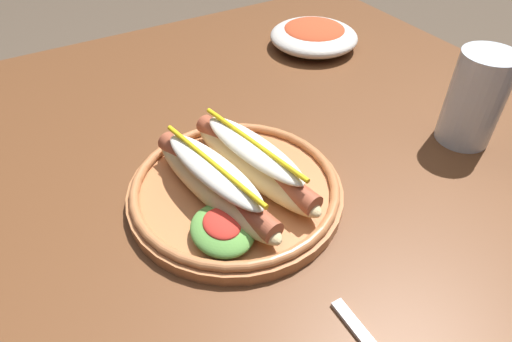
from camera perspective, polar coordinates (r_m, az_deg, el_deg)
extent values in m
cube|color=brown|center=(0.60, 11.01, -3.07)|extent=(1.21, 0.91, 0.04)
cylinder|color=brown|center=(1.13, -24.28, -7.17)|extent=(0.06, 0.06, 0.70)
cylinder|color=brown|center=(1.32, 7.24, 4.50)|extent=(0.06, 0.06, 0.70)
cylinder|color=#B77042|center=(0.55, -2.67, -2.75)|extent=(0.27, 0.27, 0.02)
torus|color=#B77042|center=(0.55, -2.71, -1.84)|extent=(0.26, 0.26, 0.01)
ellipsoid|color=#E0C184|center=(0.52, -5.33, -2.02)|extent=(0.23, 0.09, 0.04)
cylinder|color=#9E4C33|center=(0.52, -5.39, -1.39)|extent=(0.21, 0.06, 0.03)
ellipsoid|color=silver|center=(0.51, -5.51, 0.13)|extent=(0.18, 0.07, 0.02)
cylinder|color=yellow|center=(0.50, -5.59, 1.00)|extent=(0.18, 0.04, 0.01)
ellipsoid|color=#E0C184|center=(0.55, -0.32, 0.76)|extent=(0.23, 0.09, 0.04)
cylinder|color=#9E4C33|center=(0.54, -0.32, 1.39)|extent=(0.21, 0.06, 0.03)
ellipsoid|color=silver|center=(0.53, -0.33, 2.89)|extent=(0.18, 0.07, 0.02)
cylinder|color=yellow|center=(0.53, -0.33, 3.74)|extent=(0.18, 0.04, 0.01)
ellipsoid|color=#5B9942|center=(0.49, -4.37, -7.59)|extent=(0.08, 0.07, 0.02)
ellipsoid|color=red|center=(0.48, -4.43, -6.80)|extent=(0.05, 0.04, 0.01)
cube|color=silver|center=(0.45, 13.70, -20.04)|extent=(0.09, 0.01, 0.00)
cylinder|color=silver|center=(0.69, 26.48, 8.36)|extent=(0.08, 0.08, 0.13)
ellipsoid|color=silver|center=(0.91, 7.47, 16.85)|extent=(0.17, 0.17, 0.04)
ellipsoid|color=#B74223|center=(0.91, 7.55, 17.65)|extent=(0.12, 0.12, 0.02)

